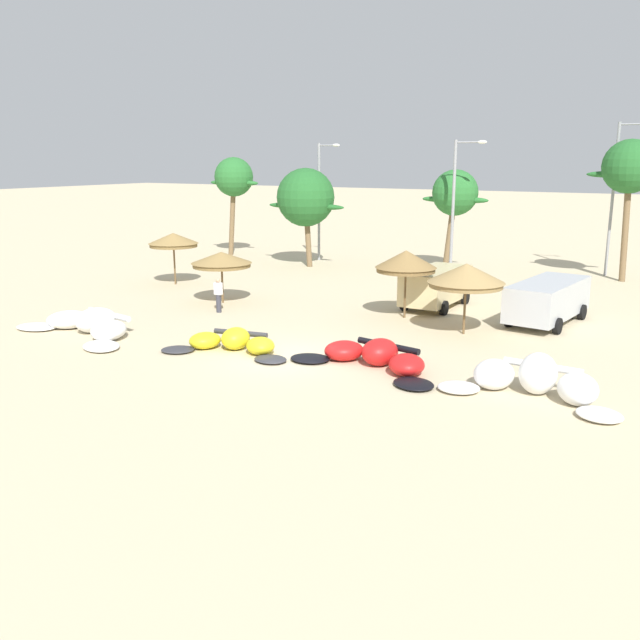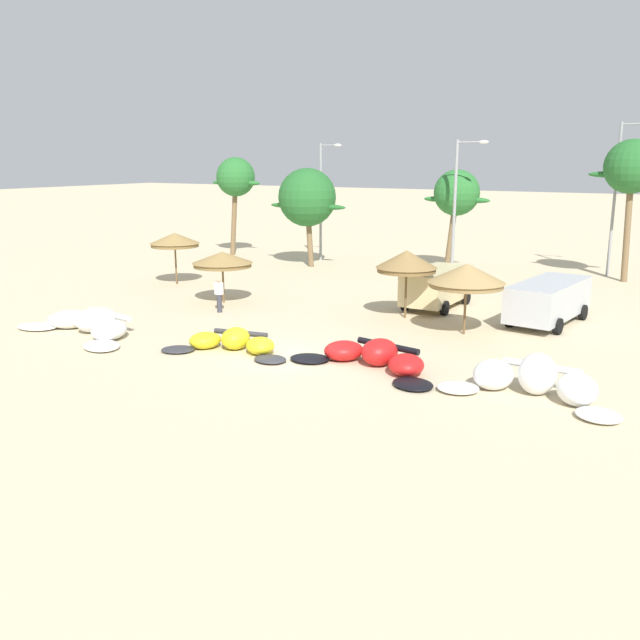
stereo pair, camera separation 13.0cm
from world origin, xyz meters
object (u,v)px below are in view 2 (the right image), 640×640
Objects in this scene: beach_umbrella_near_palms at (407,261)px; lamppost_east_center at (618,191)px; kite_far_left at (89,324)px; palm_left at (307,198)px; beach_umbrella_near_van at (175,240)px; parked_van at (550,298)px; palm_leftmost at (236,178)px; lamppost_west at (322,195)px; lamppost_west_center at (458,201)px; kite_center at (534,381)px; person_near_kites at (219,295)px; kite_left_of_center at (374,357)px; kite_left at (232,343)px; palm_left_of_gap at (457,194)px; beach_umbrella_middle at (222,259)px; beach_umbrella_outermost at (467,275)px; palm_center_left at (632,168)px; parked_car_second at (438,285)px.

lamppost_east_center is (6.46, 16.65, 2.52)m from beach_umbrella_near_palms.
palm_left reaches higher than kite_far_left.
beach_umbrella_near_van is 20.50m from parked_van.
lamppost_east_center reaches higher than palm_leftmost.
lamppost_west is 0.99× the size of lamppost_west_center.
kite_center is 0.89× the size of palm_left.
person_near_kites is at bearing 69.32° from kite_far_left.
palm_left is at bearing 72.01° from beach_umbrella_near_van.
kite_left_of_center is 0.93× the size of palm_left.
kite_left is 5.52m from kite_left_of_center.
kite_left_of_center is 22.21m from palm_left_of_gap.
beach_umbrella_middle is (-11.15, 6.03, 1.81)m from kite_left_of_center.
palm_left is at bearing -15.17° from palm_leftmost.
beach_umbrella_near_palms is 0.98× the size of beach_umbrella_outermost.
beach_umbrella_near_van is at bearing -177.49° from parked_van.
person_near_kites is (-15.44, 4.52, 0.33)m from kite_center.
beach_umbrella_near_van is 12.71m from lamppost_west.
kite_center reaches higher than kite_far_left.
kite_center is 0.71× the size of palm_center_left.
beach_umbrella_near_palms is at bearing -81.92° from lamppost_west_center.
kite_left is at bearing -50.22° from beach_umbrella_middle.
lamppost_east_center is at bearing 92.36° from kite_center.
palm_leftmost is 0.88× the size of lamppost_west_center.
kite_center is 0.72× the size of lamppost_west.
beach_umbrella_middle is (5.48, -2.74, -0.36)m from beach_umbrella_near_van.
beach_umbrella_near_palms is at bearing 154.84° from beach_umbrella_outermost.
palm_left is at bearing 113.09° from kite_left.
palm_left_of_gap is at bearing 66.52° from beach_umbrella_middle.
lamppost_west_center is at bearing 59.56° from beach_umbrella_middle.
lamppost_west is at bearing 123.69° from kite_left_of_center.
beach_umbrella_middle is 0.64× the size of parked_car_second.
kite_left_of_center is at bearing -81.40° from parked_car_second.
beach_umbrella_near_palms is at bearing 8.79° from beach_umbrella_middle.
lamppost_west_center is (-1.62, 11.40, 1.99)m from beach_umbrella_near_palms.
beach_umbrella_outermost is 19.35m from palm_left.
lamppost_west reaches higher than person_near_kites.
lamppost_east_center is (15.61, 18.07, 2.92)m from beach_umbrella_middle.
beach_umbrella_outermost is 0.39× the size of lamppost_west.
beach_umbrella_middle is at bearing 159.07° from kite_center.
beach_umbrella_near_van is at bearing 153.44° from beach_umbrella_middle.
kite_center is at bearing -3.39° from kite_left_of_center.
kite_far_left is 2.32× the size of beach_umbrella_near_van.
kite_left is at bearing -177.52° from kite_center.
palm_left reaches higher than kite_left.
person_near_kites reaches higher than kite_center.
kite_far_left is 2.27× the size of beach_umbrella_middle.
kite_left is 11.87m from parked_car_second.
lamppost_west is at bearing -178.65° from palm_left_of_gap.
kite_left is 9.08m from beach_umbrella_middle.
lamppost_west_center reaches higher than palm_left.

